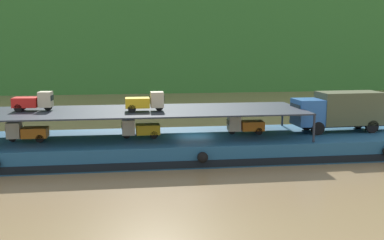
{
  "coord_description": "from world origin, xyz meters",
  "views": [
    {
      "loc": [
        -4.48,
        -31.98,
        8.13
      ],
      "look_at": [
        -0.18,
        0.0,
        2.7
      ],
      "focal_mm": 41.42,
      "sensor_mm": 36.0,
      "label": 1
    }
  ],
  "objects_px": {
    "mini_truck_lower_mid": "(245,125)",
    "covered_lorry": "(339,110)",
    "mini_truck_lower_stern": "(27,132)",
    "cargo_barge": "(194,146)",
    "mini_truck_upper_mid": "(145,102)",
    "mini_truck_lower_aft": "(140,129)",
    "mini_truck_upper_stern": "(34,101)"
  },
  "relations": [
    {
      "from": "mini_truck_lower_mid",
      "to": "covered_lorry",
      "type": "bearing_deg",
      "value": -0.23
    },
    {
      "from": "covered_lorry",
      "to": "mini_truck_lower_stern",
      "type": "xyz_separation_m",
      "value": [
        -23.31,
        -0.52,
        -1.0
      ]
    },
    {
      "from": "cargo_barge",
      "to": "mini_truck_lower_stern",
      "type": "xyz_separation_m",
      "value": [
        -11.89,
        -0.31,
        1.44
      ]
    },
    {
      "from": "mini_truck_upper_mid",
      "to": "cargo_barge",
      "type": "bearing_deg",
      "value": 8.1
    },
    {
      "from": "cargo_barge",
      "to": "mini_truck_upper_mid",
      "type": "relative_size",
      "value": 11.89
    },
    {
      "from": "mini_truck_lower_stern",
      "to": "mini_truck_upper_mid",
      "type": "height_order",
      "value": "mini_truck_upper_mid"
    },
    {
      "from": "mini_truck_lower_stern",
      "to": "cargo_barge",
      "type": "bearing_deg",
      "value": 1.5
    },
    {
      "from": "mini_truck_upper_mid",
      "to": "mini_truck_lower_aft",
      "type": "bearing_deg",
      "value": 140.29
    },
    {
      "from": "cargo_barge",
      "to": "covered_lorry",
      "type": "height_order",
      "value": "covered_lorry"
    },
    {
      "from": "cargo_barge",
      "to": "mini_truck_upper_stern",
      "type": "relative_size",
      "value": 11.75
    },
    {
      "from": "mini_truck_upper_stern",
      "to": "mini_truck_lower_mid",
      "type": "bearing_deg",
      "value": -1.96
    },
    {
      "from": "mini_truck_lower_stern",
      "to": "mini_truck_lower_mid",
      "type": "xyz_separation_m",
      "value": [
        15.79,
        0.55,
        0.0
      ]
    },
    {
      "from": "covered_lorry",
      "to": "mini_truck_lower_aft",
      "type": "height_order",
      "value": "covered_lorry"
    },
    {
      "from": "cargo_barge",
      "to": "mini_truck_upper_mid",
      "type": "xyz_separation_m",
      "value": [
        -3.61,
        -0.51,
        3.44
      ]
    },
    {
      "from": "cargo_barge",
      "to": "covered_lorry",
      "type": "distance_m",
      "value": 11.67
    },
    {
      "from": "mini_truck_upper_stern",
      "to": "mini_truck_upper_mid",
      "type": "bearing_deg",
      "value": -9.19
    },
    {
      "from": "mini_truck_lower_stern",
      "to": "mini_truck_upper_mid",
      "type": "bearing_deg",
      "value": -1.4
    },
    {
      "from": "mini_truck_upper_mid",
      "to": "mini_truck_lower_mid",
      "type": "bearing_deg",
      "value": 5.74
    },
    {
      "from": "mini_truck_lower_aft",
      "to": "mini_truck_lower_stern",
      "type": "bearing_deg",
      "value": -179.03
    },
    {
      "from": "mini_truck_lower_aft",
      "to": "mini_truck_lower_mid",
      "type": "bearing_deg",
      "value": 3.03
    },
    {
      "from": "cargo_barge",
      "to": "covered_lorry",
      "type": "relative_size",
      "value": 4.14
    },
    {
      "from": "cargo_barge",
      "to": "mini_truck_lower_mid",
      "type": "relative_size",
      "value": 11.88
    },
    {
      "from": "mini_truck_lower_aft",
      "to": "mini_truck_upper_mid",
      "type": "bearing_deg",
      "value": -39.71
    },
    {
      "from": "cargo_barge",
      "to": "mini_truck_lower_stern",
      "type": "height_order",
      "value": "mini_truck_lower_stern"
    },
    {
      "from": "mini_truck_lower_aft",
      "to": "mini_truck_lower_mid",
      "type": "xyz_separation_m",
      "value": [
        7.91,
        0.42,
        0.0
      ]
    },
    {
      "from": "cargo_barge",
      "to": "mini_truck_lower_aft",
      "type": "relative_size",
      "value": 11.78
    },
    {
      "from": "covered_lorry",
      "to": "mini_truck_lower_mid",
      "type": "distance_m",
      "value": 7.58
    },
    {
      "from": "mini_truck_lower_aft",
      "to": "mini_truck_upper_stern",
      "type": "bearing_deg",
      "value": 172.83
    },
    {
      "from": "mini_truck_upper_mid",
      "to": "covered_lorry",
      "type": "bearing_deg",
      "value": 2.76
    },
    {
      "from": "mini_truck_lower_stern",
      "to": "mini_truck_lower_aft",
      "type": "xyz_separation_m",
      "value": [
        7.88,
        0.13,
        0.0
      ]
    },
    {
      "from": "mini_truck_upper_mid",
      "to": "mini_truck_lower_stern",
      "type": "bearing_deg",
      "value": 178.6
    },
    {
      "from": "cargo_barge",
      "to": "mini_truck_lower_mid",
      "type": "height_order",
      "value": "mini_truck_lower_mid"
    }
  ]
}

